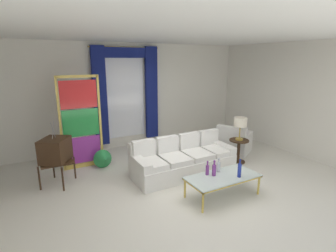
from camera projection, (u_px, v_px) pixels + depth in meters
name	position (u px, v px, depth m)	size (l,w,h in m)	color
ground_plane	(185.00, 184.00, 5.43)	(16.00, 16.00, 0.00)	silver
wall_rear	(131.00, 96.00, 7.66)	(8.00, 0.12, 3.00)	white
wall_right	(286.00, 98.00, 7.25)	(0.12, 7.00, 3.00)	white
ceiling_slab	(167.00, 35.00, 5.36)	(8.00, 7.60, 0.04)	white
curtained_window	(127.00, 88.00, 7.37)	(2.00, 0.17, 2.70)	white
couch_white_long	(182.00, 160.00, 5.94)	(2.34, 0.92, 0.86)	white
coffee_table	(223.00, 178.00, 4.88)	(1.39, 0.65, 0.41)	silver
bottle_blue_decanter	(218.00, 166.00, 5.04)	(0.08, 0.08, 0.29)	silver
bottle_crystal_tall	(214.00, 169.00, 4.87)	(0.07, 0.07, 0.31)	#753384
bottle_amber_squat	(207.00, 169.00, 4.91)	(0.06, 0.06, 0.28)	#753384
bottle_ruby_flask	(239.00, 170.00, 4.80)	(0.07, 0.07, 0.36)	navy
vintage_tv	(55.00, 151.00, 5.27)	(0.74, 0.77, 1.35)	#382314
armchair_white	(234.00, 142.00, 7.25)	(1.11, 1.10, 0.80)	white
stained_glass_divider	(81.00, 125.00, 6.07)	(0.95, 0.05, 2.20)	gold
peacock_figurine	(104.00, 160.00, 6.18)	(0.44, 0.60, 0.50)	beige
round_side_table	(239.00, 149.00, 6.52)	(0.48, 0.48, 0.59)	#382314
table_lamp_brass	(240.00, 123.00, 6.35)	(0.32, 0.32, 0.57)	#B29338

